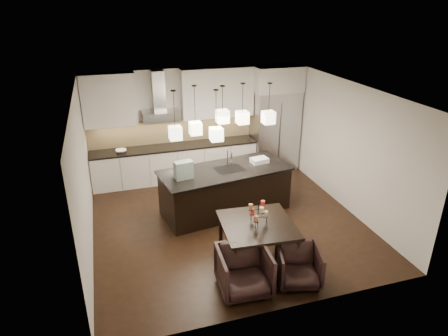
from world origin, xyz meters
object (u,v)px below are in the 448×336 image
object	(u,v)px
refrigerator	(274,131)
island_body	(225,191)
dining_table	(257,242)
armchair_right	(299,266)
armchair_left	(244,271)

from	to	relation	value
refrigerator	island_body	size ratio (longest dim) A/B	0.79
refrigerator	dining_table	bearing A→B (deg)	-117.44
armchair_right	dining_table	bearing A→B (deg)	133.72
refrigerator	island_body	world-z (taller)	refrigerator
dining_table	armchair_left	distance (m)	0.88
refrigerator	island_body	bearing A→B (deg)	-135.97
dining_table	refrigerator	bearing A→B (deg)	67.07
refrigerator	armchair_right	distance (m)	4.93
island_body	armchair_left	world-z (taller)	island_body
refrigerator	armchair_right	bearing A→B (deg)	-108.62
armchair_left	armchair_right	bearing A→B (deg)	-1.13
armchair_left	armchair_right	xyz separation A→B (m)	(0.94, -0.07, -0.05)
dining_table	armchair_right	size ratio (longest dim) A/B	1.76
refrigerator	dining_table	size ratio (longest dim) A/B	1.71
refrigerator	armchair_right	size ratio (longest dim) A/B	3.01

